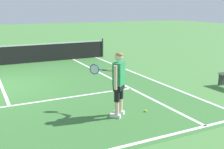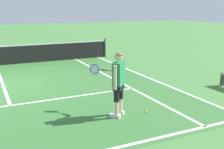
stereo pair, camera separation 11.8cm
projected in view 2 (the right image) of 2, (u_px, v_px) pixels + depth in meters
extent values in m
plane|color=#477F3D|center=(3.00, 86.00, 10.23)|extent=(80.00, 80.00, 0.00)
cube|color=#387033|center=(6.00, 93.00, 9.41)|extent=(10.98, 10.43, 0.00)
cube|color=white|center=(10.00, 105.00, 8.20)|extent=(8.23, 0.10, 0.01)
cube|color=white|center=(1.00, 80.00, 11.01)|extent=(0.10, 6.40, 0.01)
cube|color=white|center=(115.00, 80.00, 11.14)|extent=(0.10, 10.03, 0.01)
cube|color=white|center=(144.00, 76.00, 11.71)|extent=(0.10, 10.03, 0.01)
cylinder|color=#333338|center=(105.00, 48.00, 16.17)|extent=(0.08, 0.08, 1.07)
cube|color=white|center=(115.00, 116.00, 7.31)|extent=(0.27, 0.28, 0.09)
cube|color=white|center=(119.00, 112.00, 7.56)|extent=(0.27, 0.28, 0.09)
cylinder|color=beige|center=(117.00, 108.00, 7.24)|extent=(0.11, 0.11, 0.36)
cylinder|color=black|center=(117.00, 94.00, 7.15)|extent=(0.14, 0.14, 0.41)
cylinder|color=beige|center=(120.00, 105.00, 7.49)|extent=(0.11, 0.11, 0.36)
cylinder|color=black|center=(121.00, 91.00, 7.40)|extent=(0.14, 0.14, 0.41)
cube|color=black|center=(119.00, 86.00, 7.23)|extent=(0.39, 0.38, 0.20)
cube|color=#28844C|center=(119.00, 74.00, 7.15)|extent=(0.43, 0.42, 0.60)
cylinder|color=beige|center=(115.00, 78.00, 6.95)|extent=(0.09, 0.09, 0.62)
cylinder|color=#28844C|center=(119.00, 66.00, 7.39)|extent=(0.24, 0.26, 0.29)
cylinder|color=beige|center=(113.00, 70.00, 7.54)|extent=(0.25, 0.27, 0.14)
sphere|color=beige|center=(118.00, 57.00, 7.05)|extent=(0.21, 0.21, 0.21)
ellipsoid|color=olive|center=(119.00, 55.00, 7.03)|extent=(0.28, 0.28, 0.12)
cylinder|color=#232326|center=(105.00, 70.00, 7.64)|extent=(0.16, 0.17, 0.03)
cylinder|color=#1E479E|center=(100.00, 70.00, 7.70)|extent=(0.08, 0.09, 0.02)
torus|color=#1E479E|center=(94.00, 69.00, 7.77)|extent=(0.22, 0.24, 0.30)
cylinder|color=silver|center=(94.00, 69.00, 7.77)|extent=(0.17, 0.19, 0.25)
sphere|color=#CCE02D|center=(146.00, 111.00, 7.68)|extent=(0.07, 0.07, 0.07)
cube|color=#38383D|center=(224.00, 80.00, 10.26)|extent=(0.36, 0.06, 0.42)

